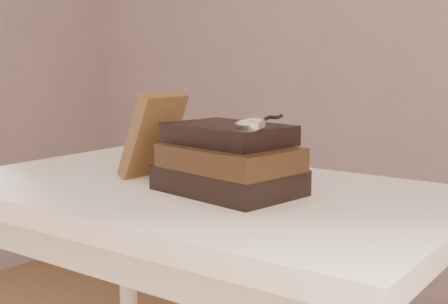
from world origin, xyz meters
The scene contains 5 objects.
table centered at (0.00, 0.35, 0.66)m, with size 1.00×0.60×0.75m.
book_stack centered at (0.09, 0.33, 0.81)m, with size 0.28×0.22×0.13m.
journal centered at (-0.12, 0.36, 0.84)m, with size 0.03×0.11×0.19m, color #412E19.
pocket_watch centered at (0.15, 0.31, 0.88)m, with size 0.06×0.16×0.02m.
eyeglasses centered at (0.01, 0.43, 0.82)m, with size 0.12×0.14×0.05m.
Camera 1 is at (0.72, -0.56, 1.00)m, focal length 48.46 mm.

